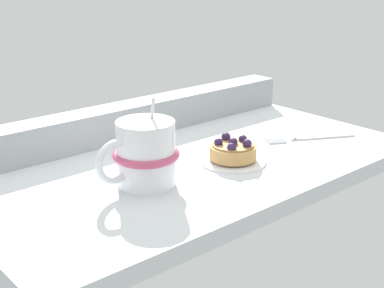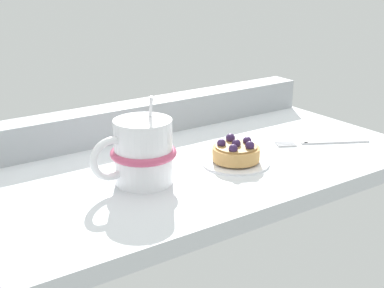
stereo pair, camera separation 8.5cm
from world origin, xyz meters
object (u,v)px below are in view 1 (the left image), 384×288
at_px(raspberry_tart, 233,150).
at_px(coffee_mug, 145,154).
at_px(dessert_fork, 310,138).
at_px(dessert_plate, 233,160).

bearing_deg(raspberry_tart, coffee_mug, 174.03).
relative_size(raspberry_tart, dessert_fork, 0.49).
bearing_deg(dessert_plate, dessert_fork, -3.17).
relative_size(raspberry_tart, coffee_mug, 0.57).
distance_m(dessert_plate, raspberry_tart, 0.02).
height_order(coffee_mug, dessert_fork, coffee_mug).
relative_size(dessert_plate, coffee_mug, 0.82).
bearing_deg(coffee_mug, raspberry_tart, -5.97).
relative_size(coffee_mug, dessert_fork, 0.85).
distance_m(coffee_mug, dessert_fork, 0.37).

